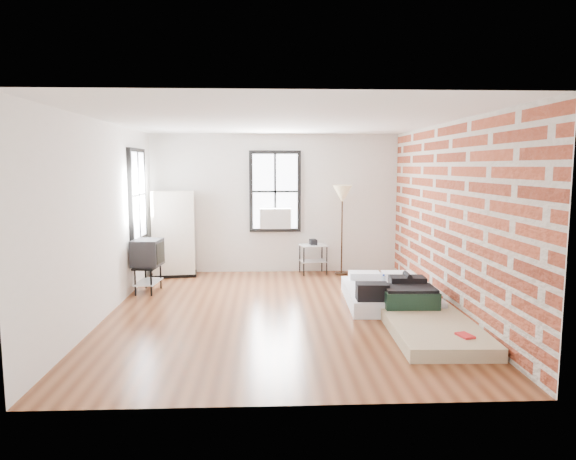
{
  "coord_description": "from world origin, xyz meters",
  "views": [
    {
      "loc": [
        -0.19,
        -7.41,
        2.16
      ],
      "look_at": [
        0.14,
        0.3,
        1.2
      ],
      "focal_mm": 32.0,
      "sensor_mm": 36.0,
      "label": 1
    }
  ],
  "objects_px": {
    "mattress_main": "(389,293)",
    "mattress_bare": "(426,320)",
    "floor_lamp": "(342,198)",
    "tv_stand": "(148,255)",
    "side_table": "(313,250)",
    "wardrobe": "(174,234)"
  },
  "relations": [
    {
      "from": "mattress_main",
      "to": "mattress_bare",
      "type": "relative_size",
      "value": 0.89
    },
    {
      "from": "mattress_main",
      "to": "floor_lamp",
      "type": "xyz_separation_m",
      "value": [
        -0.42,
        2.22,
        1.38
      ]
    },
    {
      "from": "mattress_bare",
      "to": "tv_stand",
      "type": "xyz_separation_m",
      "value": [
        -4.14,
        2.22,
        0.52
      ]
    },
    {
      "from": "mattress_main",
      "to": "side_table",
      "type": "height_order",
      "value": "side_table"
    },
    {
      "from": "mattress_bare",
      "to": "side_table",
      "type": "distance_m",
      "value": 3.81
    },
    {
      "from": "side_table",
      "to": "tv_stand",
      "type": "height_order",
      "value": "tv_stand"
    },
    {
      "from": "mattress_main",
      "to": "tv_stand",
      "type": "relative_size",
      "value": 2.04
    },
    {
      "from": "mattress_main",
      "to": "mattress_bare",
      "type": "xyz_separation_m",
      "value": [
        0.19,
        -1.32,
        -0.03
      ]
    },
    {
      "from": "wardrobe",
      "to": "side_table",
      "type": "distance_m",
      "value": 2.78
    },
    {
      "from": "side_table",
      "to": "wardrobe",
      "type": "bearing_deg",
      "value": -178.55
    },
    {
      "from": "wardrobe",
      "to": "tv_stand",
      "type": "height_order",
      "value": "wardrobe"
    },
    {
      "from": "mattress_bare",
      "to": "side_table",
      "type": "height_order",
      "value": "side_table"
    },
    {
      "from": "mattress_bare",
      "to": "tv_stand",
      "type": "distance_m",
      "value": 4.73
    },
    {
      "from": "wardrobe",
      "to": "floor_lamp",
      "type": "xyz_separation_m",
      "value": [
        3.32,
        0.0,
        0.7
      ]
    },
    {
      "from": "floor_lamp",
      "to": "tv_stand",
      "type": "bearing_deg",
      "value": -159.63
    },
    {
      "from": "mattress_main",
      "to": "mattress_bare",
      "type": "height_order",
      "value": "mattress_main"
    },
    {
      "from": "wardrobe",
      "to": "floor_lamp",
      "type": "bearing_deg",
      "value": -6.96
    },
    {
      "from": "side_table",
      "to": "tv_stand",
      "type": "distance_m",
      "value": 3.28
    },
    {
      "from": "wardrobe",
      "to": "mattress_main",
      "type": "bearing_deg",
      "value": -37.59
    },
    {
      "from": "wardrobe",
      "to": "side_table",
      "type": "relative_size",
      "value": 2.39
    },
    {
      "from": "mattress_bare",
      "to": "wardrobe",
      "type": "bearing_deg",
      "value": 139.71
    },
    {
      "from": "mattress_bare",
      "to": "wardrobe",
      "type": "xyz_separation_m",
      "value": [
        -3.93,
        3.54,
        0.7
      ]
    }
  ]
}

